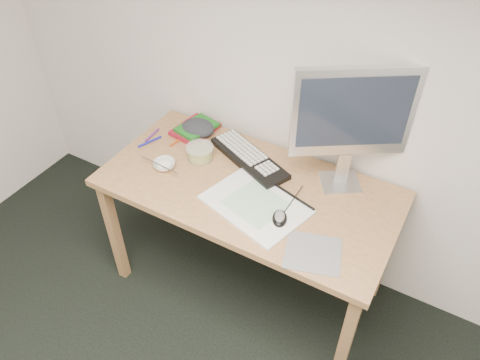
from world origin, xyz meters
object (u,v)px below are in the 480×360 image
(desk, at_px, (248,199))
(rice_bowl, at_px, (164,165))
(monitor, at_px, (352,116))
(keyboard, at_px, (249,158))
(sketchpad, at_px, (256,204))

(desk, height_order, rice_bowl, rice_bowl)
(desk, xyz_separation_m, rice_bowl, (-0.42, -0.08, 0.10))
(monitor, bearing_deg, desk, 179.81)
(keyboard, bearing_deg, desk, -38.37)
(monitor, height_order, rice_bowl, monitor)
(keyboard, relative_size, rice_bowl, 4.32)
(desk, bearing_deg, rice_bowl, -168.71)
(desk, height_order, monitor, monitor)
(sketchpad, bearing_deg, desk, 149.55)
(keyboard, bearing_deg, sketchpad, -31.83)
(sketchpad, relative_size, rice_bowl, 4.07)
(desk, bearing_deg, sketchpad, -46.32)
(keyboard, bearing_deg, rice_bowl, -118.99)
(rice_bowl, bearing_deg, sketchpad, -1.28)
(keyboard, xyz_separation_m, monitor, (0.45, 0.07, 0.36))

